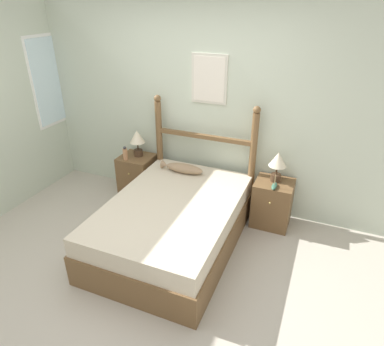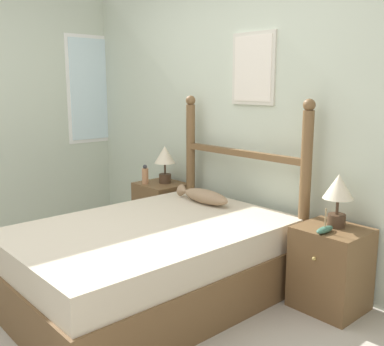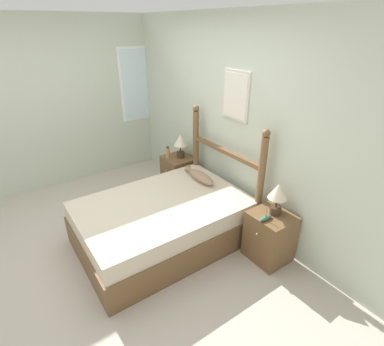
{
  "view_description": "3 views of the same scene",
  "coord_description": "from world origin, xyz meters",
  "views": [
    {
      "loc": [
        1.55,
        -2.12,
        2.5
      ],
      "look_at": [
        0.25,
        1.01,
        0.74
      ],
      "focal_mm": 32.0,
      "sensor_mm": 36.0,
      "label": 1
    },
    {
      "loc": [
        2.61,
        -1.15,
        1.51
      ],
      "look_at": [
        0.13,
        1.08,
        0.85
      ],
      "focal_mm": 42.0,
      "sensor_mm": 36.0,
      "label": 2
    },
    {
      "loc": [
        2.78,
        -0.75,
        2.39
      ],
      "look_at": [
        0.2,
        1.06,
        0.82
      ],
      "focal_mm": 28.0,
      "sensor_mm": 36.0,
      "label": 3
    }
  ],
  "objects": [
    {
      "name": "nightstand_left",
      "position": [
        -0.76,
        1.47,
        0.29
      ],
      "size": [
        0.44,
        0.43,
        0.57
      ],
      "color": "brown",
      "rests_on": "ground_plane"
    },
    {
      "name": "bottle",
      "position": [
        -0.84,
        1.34,
        0.66
      ],
      "size": [
        0.06,
        0.06,
        0.19
      ],
      "color": "tan",
      "rests_on": "nightstand_left"
    },
    {
      "name": "nightstand_right",
      "position": [
        1.11,
        1.47,
        0.29
      ],
      "size": [
        0.44,
        0.43,
        0.57
      ],
      "color": "brown",
      "rests_on": "ground_plane"
    },
    {
      "name": "bed",
      "position": [
        0.17,
        0.65,
        0.27
      ],
      "size": [
        1.33,
        1.93,
        0.55
      ],
      "color": "brown",
      "rests_on": "ground_plane"
    },
    {
      "name": "table_lamp_left",
      "position": [
        -0.74,
        1.51,
        0.81
      ],
      "size": [
        0.2,
        0.2,
        0.36
      ],
      "color": "#422D1E",
      "rests_on": "nightstand_left"
    },
    {
      "name": "model_boat",
      "position": [
        1.12,
        1.34,
        0.59
      ],
      "size": [
        0.06,
        0.17,
        0.16
      ],
      "color": "#386651",
      "rests_on": "nightstand_right"
    },
    {
      "name": "ground_plane",
      "position": [
        0.0,
        0.0,
        0.0
      ],
      "size": [
        16.0,
        16.0,
        0.0
      ],
      "primitive_type": "plane",
      "color": "#B7AD9E"
    },
    {
      "name": "wall_back",
      "position": [
        0.0,
        1.73,
        1.28
      ],
      "size": [
        6.4,
        0.08,
        2.55
      ],
      "color": "beige",
      "rests_on": "ground_plane"
    },
    {
      "name": "fish_pillow",
      "position": [
        -0.01,
        1.33,
        0.61
      ],
      "size": [
        0.55,
        0.15,
        0.12
      ],
      "color": "#997A5B",
      "rests_on": "bed"
    },
    {
      "name": "table_lamp_right",
      "position": [
        1.11,
        1.51,
        0.81
      ],
      "size": [
        0.2,
        0.2,
        0.36
      ],
      "color": "#422D1E",
      "rests_on": "nightstand_right"
    },
    {
      "name": "headboard",
      "position": [
        0.17,
        1.58,
        0.76
      ],
      "size": [
        1.34,
        0.09,
        1.42
      ],
      "color": "brown",
      "rests_on": "ground_plane"
    }
  ]
}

